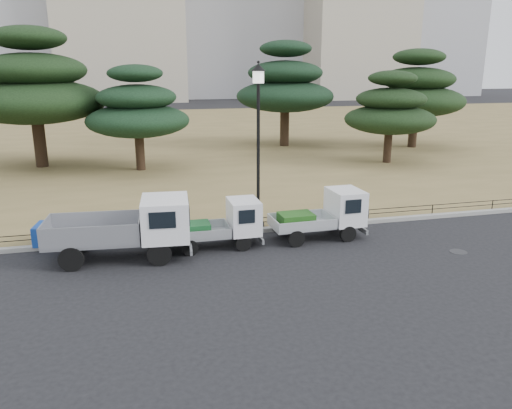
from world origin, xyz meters
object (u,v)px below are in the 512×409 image
object	(u,v)px
truck_large	(128,226)
street_lamp	(258,119)
truck_kei_front	(223,224)
truck_kei_rear	(324,215)
tarp_pile	(58,232)

from	to	relation	value
truck_large	street_lamp	size ratio (longest dim) A/B	0.77
truck_kei_front	truck_kei_rear	bearing A→B (deg)	0.41
truck_kei_front	street_lamp	xyz separation A→B (m)	(1.70, 1.54, 3.51)
truck_kei_rear	tarp_pile	bearing A→B (deg)	169.83
street_lamp	truck_kei_front	bearing A→B (deg)	-137.92
truck_kei_front	tarp_pile	size ratio (longest dim) A/B	1.96
street_lamp	tarp_pile	distance (m)	8.33
truck_large	street_lamp	xyz separation A→B (m)	(4.96, 1.87, 3.22)
truck_kei_rear	street_lamp	bearing A→B (deg)	143.38
truck_kei_front	tarp_pile	world-z (taller)	truck_kei_front
truck_large	truck_kei_rear	distance (m)	7.14
street_lamp	truck_kei_rear	bearing A→B (deg)	-34.83
truck_large	street_lamp	world-z (taller)	street_lamp
truck_large	truck_kei_rear	size ratio (longest dim) A/B	1.37
tarp_pile	truck_large	bearing A→B (deg)	-35.85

